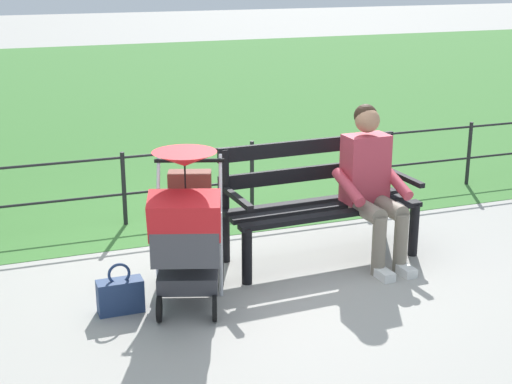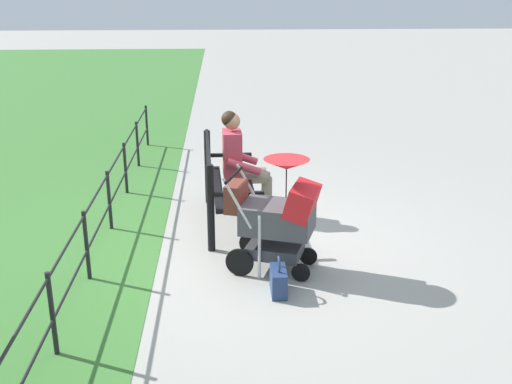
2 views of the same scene
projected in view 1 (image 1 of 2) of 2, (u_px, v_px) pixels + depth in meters
The scene contains 7 objects.
ground_plane at pixel (239, 272), 5.99m from camera, with size 60.00×60.00×0.00m, color #9E9B93.
grass_lawn at pixel (83, 93), 13.87m from camera, with size 40.00×16.00×0.01m, color #3D7533.
park_bench at pixel (317, 195), 6.18m from camera, with size 1.62×0.66×0.96m.
person_on_bench at pixel (372, 180), 6.06m from camera, with size 0.55×0.74×1.28m.
stroller at pixel (187, 226), 5.27m from camera, with size 0.74×0.99×1.15m.
handbag at pixel (120, 295), 5.28m from camera, with size 0.32×0.14×0.37m.
park_fence at pixel (240, 170), 7.30m from camera, with size 8.84×0.04×0.70m.
Camera 1 is at (1.80, 5.23, 2.39)m, focal length 52.85 mm.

